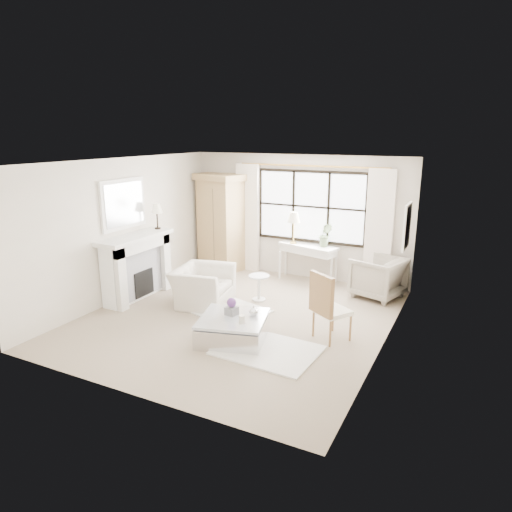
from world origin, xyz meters
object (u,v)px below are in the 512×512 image
(console_table, at_px, (308,262))
(coffee_table, at_px, (233,329))
(armoire, at_px, (221,222))
(club_armchair, at_px, (203,286))

(console_table, xyz_separation_m, coffee_table, (0.02, -3.35, -0.22))
(armoire, distance_m, coffee_table, 4.04)
(console_table, distance_m, coffee_table, 3.36)
(console_table, height_order, club_armchair, console_table)
(console_table, relative_size, coffee_table, 1.12)
(armoire, distance_m, console_table, 2.27)
(console_table, height_order, coffee_table, console_table)
(console_table, relative_size, club_armchair, 1.25)
(club_armchair, distance_m, coffee_table, 1.69)
(armoire, distance_m, club_armchair, 2.47)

